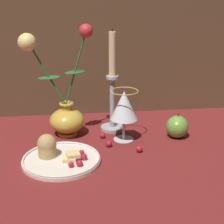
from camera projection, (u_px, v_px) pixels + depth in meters
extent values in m
plane|color=maroon|center=(101.00, 149.00, 1.13)|extent=(2.40, 2.40, 0.00)
cylinder|color=gold|center=(68.00, 133.00, 1.23)|extent=(0.06, 0.06, 0.01)
ellipsoid|color=gold|center=(67.00, 121.00, 1.21)|extent=(0.11, 0.11, 0.08)
cylinder|color=gold|center=(67.00, 108.00, 1.20)|extent=(0.03, 0.03, 0.03)
torus|color=gold|center=(66.00, 104.00, 1.19)|extent=(0.05, 0.05, 0.01)
cylinder|color=#23662D|center=(47.00, 74.00, 1.15)|extent=(0.11, 0.02, 0.20)
ellipsoid|color=#23662D|center=(49.00, 77.00, 1.15)|extent=(0.08, 0.06, 0.00)
sphere|color=#EFD67A|center=(27.00, 42.00, 1.10)|extent=(0.05, 0.05, 0.05)
cylinder|color=#23662D|center=(76.00, 68.00, 1.16)|extent=(0.07, 0.01, 0.23)
ellipsoid|color=#23662D|center=(75.00, 72.00, 1.16)|extent=(0.08, 0.07, 0.00)
sphere|color=red|center=(86.00, 31.00, 1.13)|extent=(0.04, 0.04, 0.04)
cylinder|color=silver|center=(61.00, 161.00, 1.05)|extent=(0.22, 0.22, 0.01)
torus|color=silver|center=(61.00, 158.00, 1.04)|extent=(0.22, 0.22, 0.01)
cylinder|color=tan|center=(47.00, 150.00, 1.05)|extent=(0.05, 0.05, 0.04)
sphere|color=tan|center=(47.00, 144.00, 1.05)|extent=(0.05, 0.05, 0.05)
cube|color=#DBBC7A|center=(69.00, 159.00, 1.03)|extent=(0.04, 0.04, 0.01)
cube|color=#DBBC7A|center=(73.00, 154.00, 1.04)|extent=(0.04, 0.04, 0.01)
sphere|color=#AD192D|center=(71.00, 165.00, 1.00)|extent=(0.02, 0.02, 0.02)
sphere|color=#AD192D|center=(79.00, 163.00, 1.00)|extent=(0.02, 0.02, 0.02)
sphere|color=#AD192D|center=(84.00, 157.00, 1.04)|extent=(0.02, 0.02, 0.02)
sphere|color=#AD192D|center=(82.00, 153.00, 1.06)|extent=(0.02, 0.02, 0.02)
cylinder|color=silver|center=(124.00, 139.00, 1.19)|extent=(0.06, 0.06, 0.00)
cylinder|color=silver|center=(124.00, 129.00, 1.18)|extent=(0.01, 0.01, 0.07)
cone|color=silver|center=(124.00, 105.00, 1.16)|extent=(0.09, 0.09, 0.09)
cone|color=maroon|center=(124.00, 109.00, 1.16)|extent=(0.08, 0.08, 0.06)
torus|color=gold|center=(124.00, 91.00, 1.14)|extent=(0.09, 0.09, 0.00)
cylinder|color=#A3A3A8|center=(112.00, 128.00, 1.27)|extent=(0.08, 0.08, 0.01)
cylinder|color=#A3A3A8|center=(112.00, 103.00, 1.24)|extent=(0.02, 0.02, 0.17)
cylinder|color=#A3A3A8|center=(112.00, 77.00, 1.21)|extent=(0.04, 0.04, 0.01)
cylinder|color=beige|center=(112.00, 54.00, 1.19)|extent=(0.02, 0.02, 0.14)
cylinder|color=black|center=(112.00, 30.00, 1.16)|extent=(0.00, 0.00, 0.01)
sphere|color=#669938|center=(177.00, 127.00, 1.20)|extent=(0.07, 0.07, 0.07)
cylinder|color=#4C3319|center=(178.00, 114.00, 1.19)|extent=(0.00, 0.00, 0.01)
sphere|color=#AD192D|center=(102.00, 135.00, 1.20)|extent=(0.02, 0.02, 0.02)
sphere|color=#AD192D|center=(109.00, 144.00, 1.14)|extent=(0.02, 0.02, 0.02)
sphere|color=#AD192D|center=(139.00, 149.00, 1.10)|extent=(0.02, 0.02, 0.02)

